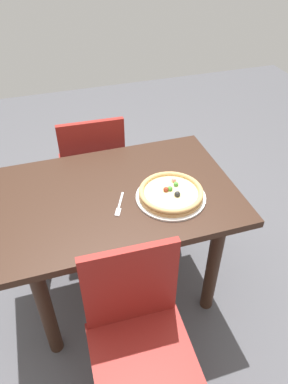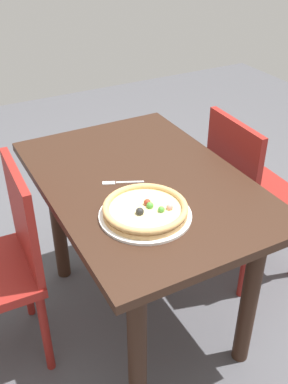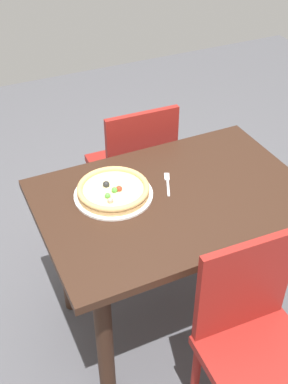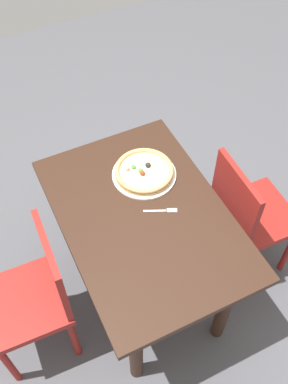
{
  "view_description": "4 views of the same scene",
  "coord_description": "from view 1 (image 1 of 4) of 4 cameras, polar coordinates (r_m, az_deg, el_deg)",
  "views": [
    {
      "loc": [
        0.28,
        1.32,
        1.86
      ],
      "look_at": [
        -0.11,
        0.06,
        0.78
      ],
      "focal_mm": 33.91,
      "sensor_mm": 36.0,
      "label": 1
    },
    {
      "loc": [
        -1.36,
        0.72,
        1.69
      ],
      "look_at": [
        -0.11,
        0.06,
        0.78
      ],
      "focal_mm": 41.94,
      "sensor_mm": 36.0,
      "label": 2
    },
    {
      "loc": [
        -0.78,
        -1.38,
        2.0
      ],
      "look_at": [
        -0.11,
        0.06,
        0.78
      ],
      "focal_mm": 45.18,
      "sensor_mm": 36.0,
      "label": 3
    },
    {
      "loc": [
        1.12,
        -0.54,
        2.52
      ],
      "look_at": [
        -0.11,
        0.06,
        0.78
      ],
      "focal_mm": 41.97,
      "sensor_mm": 36.0,
      "label": 4
    }
  ],
  "objects": [
    {
      "name": "chair_near",
      "position": [
        2.37,
        -8.06,
        3.7
      ],
      "size": [
        0.41,
        0.41,
        0.89
      ],
      "rotation": [
        0.0,
        0.0,
        3.1
      ],
      "color": "maroon",
      "rests_on": "ground"
    },
    {
      "name": "pizza",
      "position": [
        1.69,
        4.27,
        -0.13
      ],
      "size": [
        0.3,
        0.3,
        0.05
      ],
      "color": "tan",
      "rests_on": "plate"
    },
    {
      "name": "fork",
      "position": [
        1.67,
        -3.85,
        -2.17
      ],
      "size": [
        0.08,
        0.16,
        0.0
      ],
      "rotation": [
        0.0,
        0.0,
        1.14
      ],
      "color": "silver",
      "rests_on": "dining_table"
    },
    {
      "name": "plate",
      "position": [
        1.71,
        4.23,
        -0.8
      ],
      "size": [
        0.33,
        0.33,
        0.01
      ],
      "primitive_type": "cylinder",
      "color": "white",
      "rests_on": "dining_table"
    },
    {
      "name": "dining_table",
      "position": [
        1.83,
        -3.95,
        -3.4
      ],
      "size": [
        1.13,
        0.77,
        0.76
      ],
      "color": "#331E14",
      "rests_on": "ground"
    },
    {
      "name": "chair_far",
      "position": [
        1.56,
        -0.83,
        -21.98
      ],
      "size": [
        0.41,
        0.41,
        0.89
      ],
      "rotation": [
        0.0,
        0.0,
        -0.03
      ],
      "color": "maroon",
      "rests_on": "ground"
    },
    {
      "name": "ground_plane",
      "position": [
        2.3,
        -3.25,
        -14.83
      ],
      "size": [
        6.0,
        6.0,
        0.0
      ],
      "primitive_type": "plane",
      "color": "#4C4C51"
    }
  ]
}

